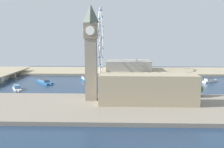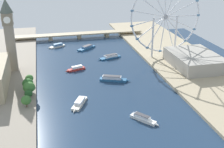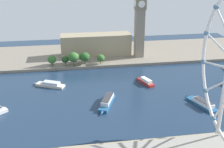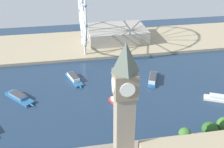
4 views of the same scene
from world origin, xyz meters
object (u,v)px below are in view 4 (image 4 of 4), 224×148
(clock_tower, at_px, (124,112))
(tour_boat_1, at_px, (118,104))
(tour_boat_0, at_px, (220,99))
(ferris_wheel, at_px, (82,5))
(tour_boat_4, at_px, (153,78))
(riverside_hall, at_px, (117,34))
(tour_boat_3, at_px, (74,78))
(tour_boat_6, at_px, (19,97))

(clock_tower, distance_m, tour_boat_1, 86.08)
(tour_boat_0, bearing_deg, tour_boat_1, -159.00)
(ferris_wheel, xyz_separation_m, tour_boat_1, (-119.89, -17.12, -53.42))
(tour_boat_4, bearing_deg, tour_boat_1, 153.18)
(clock_tower, distance_m, tour_boat_0, 127.44)
(tour_boat_4, bearing_deg, riverside_hall, 29.99)
(ferris_wheel, height_order, riverside_hall, ferris_wheel)
(tour_boat_1, xyz_separation_m, tour_boat_3, (50.49, 33.29, -0.04))
(riverside_hall, xyz_separation_m, tour_boat_0, (-150.20, -61.47, -8.99))
(ferris_wheel, height_order, tour_boat_4, ferris_wheel)
(clock_tower, distance_m, riverside_hall, 221.72)
(tour_boat_4, distance_m, tour_boat_6, 124.27)
(clock_tower, height_order, tour_boat_6, clock_tower)
(ferris_wheel, bearing_deg, tour_boat_3, 166.89)
(tour_boat_4, bearing_deg, tour_boat_3, 101.44)
(ferris_wheel, relative_size, tour_boat_1, 3.93)
(clock_tower, height_order, riverside_hall, clock_tower)
(tour_boat_4, bearing_deg, tour_boat_0, -111.10)
(riverside_hall, relative_size, tour_boat_4, 2.11)
(tour_boat_3, bearing_deg, tour_boat_6, -81.11)
(tour_boat_0, bearing_deg, tour_boat_3, -179.59)
(ferris_wheel, bearing_deg, tour_boat_4, -144.84)
(ferris_wheel, bearing_deg, tour_boat_0, -140.36)
(tour_boat_0, xyz_separation_m, tour_boat_1, (7.63, 88.51, 0.28))
(tour_boat_3, height_order, tour_boat_4, tour_boat_4)
(clock_tower, xyz_separation_m, ferris_wheel, (192.73, 5.69, 8.98))
(riverside_hall, distance_m, tour_boat_4, 107.56)
(ferris_wheel, xyz_separation_m, tour_boat_0, (-127.52, -105.64, -53.70))
(clock_tower, relative_size, ferris_wheel, 0.83)
(riverside_hall, height_order, tour_boat_4, riverside_hall)
(tour_boat_0, relative_size, tour_boat_3, 0.89)
(clock_tower, xyz_separation_m, tour_boat_4, (109.18, -53.16, -44.03))
(tour_boat_0, bearing_deg, riverside_hall, 138.18)
(tour_boat_3, distance_m, tour_boat_4, 76.33)
(ferris_wheel, xyz_separation_m, tour_boat_3, (-69.40, 16.16, -53.45))
(ferris_wheel, relative_size, riverside_hall, 1.39)
(tour_boat_4, relative_size, tour_boat_6, 1.08)
(clock_tower, bearing_deg, riverside_hall, -10.13)
(clock_tower, bearing_deg, ferris_wheel, 1.69)
(tour_boat_4, xyz_separation_m, tour_boat_6, (-10.83, 123.79, -0.64))
(tour_boat_3, bearing_deg, tour_boat_0, 46.27)
(clock_tower, relative_size, riverside_hall, 1.15)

